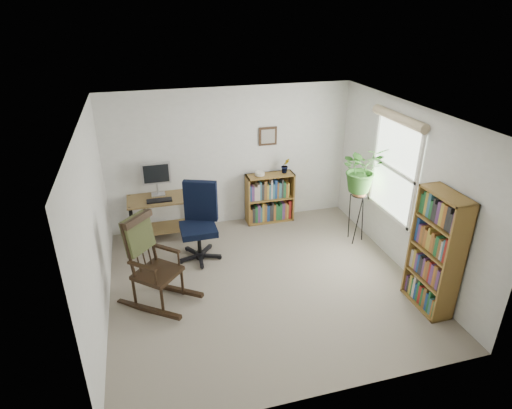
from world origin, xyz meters
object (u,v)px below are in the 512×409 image
object	(u,v)px
office_chair	(198,224)
low_bookshelf	(270,198)
tall_bookshelf	(436,253)
desk	(161,218)
rocking_chair	(156,262)

from	to	relation	value
office_chair	low_bookshelf	xyz separation A→B (m)	(1.42, 0.93, -0.16)
office_chair	tall_bookshelf	bearing A→B (deg)	-14.07
office_chair	tall_bookshelf	distance (m)	3.31
desk	low_bookshelf	bearing A→B (deg)	3.57
low_bookshelf	desk	bearing A→B (deg)	-176.43
low_bookshelf	office_chair	bearing A→B (deg)	-146.66
desk	tall_bookshelf	xyz separation A→B (m)	(3.20, -2.73, 0.44)
office_chair	tall_bookshelf	world-z (taller)	tall_bookshelf
rocking_chair	low_bookshelf	world-z (taller)	rocking_chair
rocking_chair	tall_bookshelf	distance (m)	3.51
rocking_chair	low_bookshelf	distance (m)	2.79
desk	rocking_chair	world-z (taller)	rocking_chair
desk	tall_bookshelf	world-z (taller)	tall_bookshelf
tall_bookshelf	low_bookshelf	bearing A→B (deg)	114.05
office_chair	rocking_chair	xyz separation A→B (m)	(-0.67, -0.92, 0.02)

